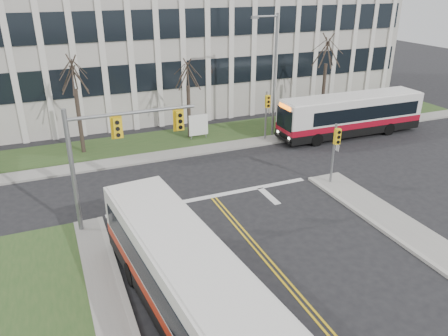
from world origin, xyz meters
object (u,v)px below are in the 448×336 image
bus_main (186,285)px  bus_cross (350,116)px  directory_sign (198,125)px  streetlight (273,70)px

bus_main → bus_cross: 23.38m
directory_sign → bus_main: 19.37m
streetlight → bus_main: size_ratio=0.78×
streetlight → bus_cross: 7.22m
streetlight → bus_main: (-12.42, -16.79, -3.63)m
directory_sign → bus_cross: 11.90m
bus_cross → streetlight: bearing=-109.9°
directory_sign → bus_main: bearing=-110.9°
bus_main → directory_sign: bearing=63.5°
bus_cross → directory_sign: bearing=-106.3°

